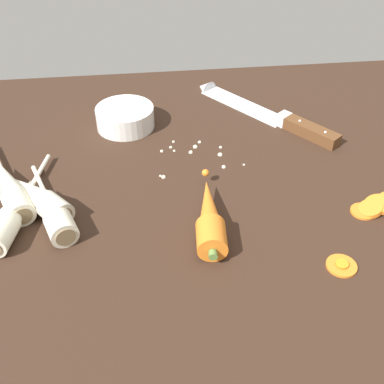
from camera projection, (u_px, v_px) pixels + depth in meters
ground_plane at (191, 201)px, 77.39cm from camera, size 120.00×90.00×4.00cm
chefs_knife at (260, 110)px, 95.22cm from camera, size 23.93×29.50×4.18cm
whole_carrot at (210, 216)px, 68.35cm from camera, size 5.38×19.12×4.20cm
parsnip_front at (38, 197)px, 71.94cm from camera, size 15.01×17.01×4.00cm
parsnip_mid_left at (11, 188)px, 73.58cm from camera, size 11.20×22.17×4.00cm
parsnip_mid_right at (53, 210)px, 69.59cm from camera, size 9.23×19.35×4.00cm
parsnip_back at (13, 212)px, 69.35cm from camera, size 7.06×23.06×4.00cm
carrot_slice_stack at (380, 205)px, 72.09cm from camera, size 8.90×4.37×3.10cm
carrot_slice_stray_near at (342, 265)px, 63.42cm from camera, size 4.11×4.11×0.70cm
prep_bowl at (125, 117)px, 90.35cm from camera, size 11.00×11.00×4.00cm
mince_crumbs at (195, 153)px, 83.87cm from camera, size 14.94×11.18×0.88cm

